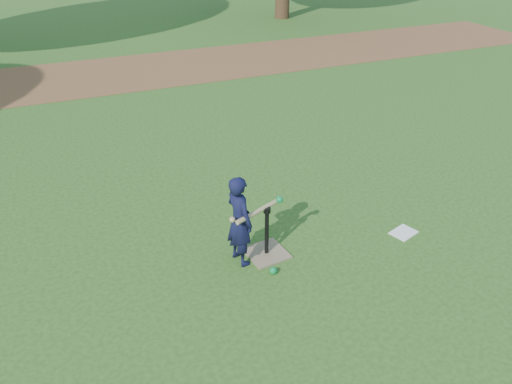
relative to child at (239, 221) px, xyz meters
name	(u,v)px	position (x,y,z in m)	size (l,w,h in m)	color
ground	(227,251)	(-0.07, 0.22, -0.52)	(80.00, 80.00, 0.00)	#285116
dirt_strip	(116,74)	(-0.07, 7.72, -0.52)	(24.00, 3.00, 0.01)	brown
child	(239,221)	(0.00, 0.00, 0.00)	(0.38, 0.25, 1.05)	black
wiffle_ball_ground	(273,271)	(0.24, -0.36, -0.48)	(0.08, 0.08, 0.08)	#0B833D
clipboard	(404,233)	(2.00, -0.29, -0.52)	(0.30, 0.23, 0.01)	white
batting_tee	(267,246)	(0.31, -0.01, -0.41)	(0.48, 0.48, 0.61)	#847153
swing_action	(260,210)	(0.22, -0.02, 0.09)	(0.67, 0.28, 0.11)	tan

